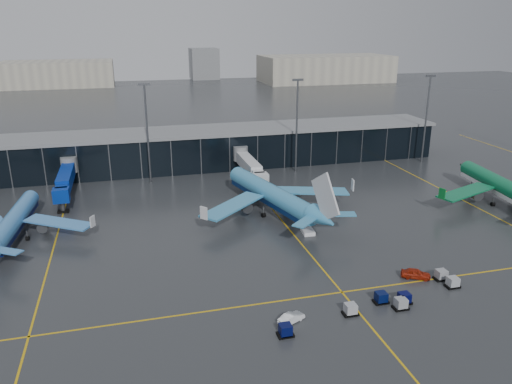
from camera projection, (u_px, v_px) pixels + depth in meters
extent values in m
plane|color=#282B2D|center=(255.00, 258.00, 88.35)|extent=(600.00, 600.00, 0.00)
cube|color=black|center=(200.00, 149.00, 143.50)|extent=(140.00, 16.00, 10.00)
cube|color=slate|center=(199.00, 131.00, 141.80)|extent=(142.00, 17.00, 0.80)
cylinder|color=#595B60|center=(69.00, 165.00, 127.15)|extent=(4.00, 4.00, 4.00)
cube|color=navy|center=(64.00, 183.00, 115.05)|extent=(3.00, 24.00, 3.00)
cylinder|color=#595B60|center=(63.00, 207.00, 109.18)|extent=(1.00, 1.00, 2.60)
cylinder|color=#595B60|center=(241.00, 154.00, 138.08)|extent=(4.00, 4.00, 4.00)
cube|color=silver|center=(253.00, 169.00, 125.98)|extent=(3.00, 24.00, 3.00)
cylinder|color=#595B60|center=(261.00, 190.00, 120.11)|extent=(1.00, 1.00, 2.60)
cylinder|color=#595B60|center=(148.00, 135.00, 126.46)|extent=(0.50, 0.50, 25.00)
cube|color=#595B60|center=(144.00, 84.00, 122.39)|extent=(3.00, 0.40, 0.60)
cylinder|color=#595B60|center=(297.00, 127.00, 136.18)|extent=(0.50, 0.50, 25.00)
cube|color=#595B60|center=(298.00, 80.00, 132.10)|extent=(3.00, 0.40, 0.60)
cylinder|color=#595B60|center=(426.00, 120.00, 145.90)|extent=(0.50, 0.50, 25.00)
cube|color=#595B60|center=(431.00, 76.00, 141.82)|extent=(3.00, 0.40, 0.60)
cube|color=#B2AD99|center=(325.00, 69.00, 352.60)|extent=(90.00, 42.00, 18.00)
cube|color=#B2AD99|center=(58.00, 74.00, 327.51)|extent=(70.00, 38.00, 16.00)
cube|color=#B2AD99|center=(204.00, 64.00, 369.14)|extent=(20.00, 20.00, 22.00)
cube|color=gold|center=(57.00, 234.00, 98.16)|extent=(0.30, 120.00, 0.02)
cube|color=gold|center=(276.00, 213.00, 109.09)|extent=(0.30, 120.00, 0.02)
cube|color=gold|center=(454.00, 196.00, 120.02)|extent=(0.30, 120.00, 0.02)
cube|color=gold|center=(342.00, 292.00, 77.05)|extent=(220.00, 0.30, 0.02)
cube|color=black|center=(400.00, 308.00, 72.53)|extent=(2.20, 1.50, 0.36)
cube|color=gray|center=(401.00, 303.00, 72.28)|extent=(1.60, 1.50, 1.50)
cube|color=black|center=(404.00, 302.00, 73.94)|extent=(2.20, 1.50, 0.36)
cube|color=#040739|center=(404.00, 298.00, 73.69)|extent=(1.60, 1.50, 1.50)
cube|color=black|center=(441.00, 279.00, 80.81)|extent=(2.20, 1.50, 0.36)
cube|color=gray|center=(441.00, 274.00, 80.56)|extent=(1.60, 1.50, 1.50)
cube|color=black|center=(452.00, 286.00, 78.49)|extent=(2.20, 1.50, 0.36)
cube|color=#989CA0|center=(453.00, 282.00, 78.24)|extent=(1.60, 1.50, 1.50)
cube|color=black|center=(285.00, 335.00, 66.25)|extent=(2.20, 1.50, 0.36)
cube|color=#040938|center=(285.00, 330.00, 66.00)|extent=(1.60, 1.50, 1.50)
cube|color=black|center=(350.00, 313.00, 71.09)|extent=(2.20, 1.50, 0.36)
cube|color=#9B9DA3|center=(351.00, 309.00, 70.84)|extent=(1.60, 1.50, 1.50)
cube|color=black|center=(381.00, 302.00, 74.10)|extent=(2.20, 1.50, 0.36)
cube|color=#040D38|center=(381.00, 297.00, 73.86)|extent=(1.60, 1.50, 1.50)
cube|color=white|center=(308.00, 231.00, 98.51)|extent=(2.44, 3.36, 0.80)
cube|color=white|center=(308.00, 223.00, 97.90)|extent=(1.82, 2.95, 2.29)
imported|color=#9F200C|center=(416.00, 274.00, 81.12)|extent=(5.01, 3.86, 1.59)
imported|color=white|center=(291.00, 318.00, 69.16)|extent=(4.32, 3.09, 1.35)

